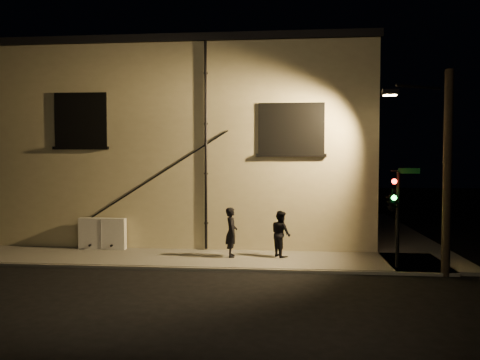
# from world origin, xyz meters

# --- Properties ---
(ground) EXTENTS (90.00, 90.00, 0.00)m
(ground) POSITION_xyz_m (0.00, 0.00, 0.00)
(ground) COLOR black
(sidewalk) EXTENTS (21.00, 16.00, 0.12)m
(sidewalk) POSITION_xyz_m (1.22, 4.39, 0.06)
(sidewalk) COLOR slate
(sidewalk) RESTS_ON ground
(building) EXTENTS (16.20, 12.23, 8.80)m
(building) POSITION_xyz_m (-3.00, 8.99, 4.40)
(building) COLOR beige
(building) RESTS_ON ground
(utility_cabinet) EXTENTS (1.93, 0.32, 1.27)m
(utility_cabinet) POSITION_xyz_m (-6.04, 2.70, 0.75)
(utility_cabinet) COLOR silver
(utility_cabinet) RESTS_ON sidewalk
(pedestrian_a) EXTENTS (0.54, 0.73, 1.86)m
(pedestrian_a) POSITION_xyz_m (-0.63, 1.70, 1.05)
(pedestrian_a) COLOR black
(pedestrian_a) RESTS_ON sidewalk
(pedestrian_b) EXTENTS (0.98, 1.06, 1.74)m
(pedestrian_b) POSITION_xyz_m (1.22, 1.91, 0.99)
(pedestrian_b) COLOR black
(pedestrian_b) RESTS_ON sidewalk
(traffic_signal) EXTENTS (1.27, 1.99, 3.37)m
(traffic_signal) POSITION_xyz_m (4.95, 0.38, 2.39)
(traffic_signal) COLOR black
(traffic_signal) RESTS_ON sidewalk
(streetlamp_pole) EXTENTS (2.01, 1.38, 6.66)m
(streetlamp_pole) POSITION_xyz_m (6.45, 0.06, 3.58)
(streetlamp_pole) COLOR black
(streetlamp_pole) RESTS_ON ground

